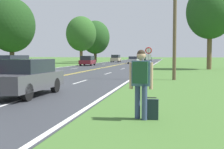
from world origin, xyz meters
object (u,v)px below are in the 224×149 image
Objects in this scene: car_dark_grey_sedan_approaching at (26,77)px; car_champagne_hatchback_distant at (116,58)px; tree_right_cluster at (11,25)px; car_dark_green_van_horizon at (148,57)px; traffic_sign at (149,54)px; suitcase at (151,109)px; hitchhiker_person at (141,77)px; car_silver_sedan_receding at (134,60)px; tree_left_verge at (95,37)px; car_white_van_mid_near at (11,65)px; tree_mid_treeline at (81,34)px; car_maroon_hatchback_mid_far at (88,60)px; tree_behind_sign at (210,12)px.

car_champagne_hatchback_distant is at bearing -172.51° from car_dark_grey_sedan_approaching.
car_dark_green_van_horizon is at bearing 71.35° from tree_right_cluster.
tree_right_cluster reaches higher than car_dark_green_van_horizon.
traffic_sign is 0.54× the size of car_dark_grey_sedan_approaching.
tree_right_cluster reaches higher than suitcase.
hitchhiker_person is at bearing 54.40° from car_dark_grey_sedan_approaching.
car_dark_green_van_horizon is (0.72, 30.40, 0.20)m from car_silver_sedan_receding.
hitchhiker_person is 63.00m from car_champagne_hatchback_distant.
tree_left_verge reaches higher than traffic_sign.
car_silver_sedan_receding is (5.24, 37.11, -0.17)m from car_white_van_mid_near.
car_dark_green_van_horizon is (6.03, 19.47, 0.04)m from car_champagne_hatchback_distant.
tree_mid_treeline is 2.24× the size of car_maroon_hatchback_mid_far.
car_dark_grey_sedan_approaching reaches higher than car_silver_sedan_receding.
tree_mid_treeline is at bearing 5.99° from car_white_van_mid_near.
car_champagne_hatchback_distant is at bearing -1.82° from car_white_van_mid_near.
tree_left_verge is (-16.78, 63.62, 5.50)m from suitcase.
traffic_sign is at bearing -165.62° from car_champagne_hatchback_distant.
car_dark_green_van_horizon reaches higher than car_maroon_hatchback_mid_far.
car_dark_grey_sedan_approaching is 1.17× the size of car_champagne_hatchback_distant.
traffic_sign is 11.10m from car_white_van_mid_near.
car_dark_green_van_horizon is at bearing 5.27° from hitchhiker_person.
tree_mid_treeline reaches higher than car_white_van_mid_near.
car_dark_grey_sedan_approaching is (-4.11, -14.28, -0.98)m from traffic_sign.
tree_behind_sign is 1.00× the size of tree_right_cluster.
suitcase is 66.02m from tree_left_verge.
hitchhiker_person is 30.50m from tree_behind_sign.
traffic_sign is 45.05m from car_champagne_hatchback_distant.
tree_left_verge is 2.24× the size of car_dark_green_van_horizon.
tree_mid_treeline is 0.95× the size of tree_right_cluster.
tree_right_cluster is 2.04× the size of car_white_van_mid_near.
tree_left_verge is 2.35× the size of car_maroon_hatchback_mid_far.
car_white_van_mid_near reaches higher than car_silver_sedan_receding.
tree_behind_sign is 2.60× the size of car_champagne_hatchback_distant.
tree_left_verge reaches higher than car_silver_sedan_receding.
tree_behind_sign is 2.43× the size of car_silver_sedan_receding.
tree_right_cluster is at bearing -99.36° from tree_left_verge.
tree_right_cluster is at bearing 143.46° from traffic_sign.
car_dark_green_van_horizon is (16.24, 48.11, -4.97)m from tree_right_cluster.
suitcase is at bearing -99.64° from tree_behind_sign.
suitcase is 0.16× the size of car_champagne_hatchback_distant.
suitcase is 0.06× the size of tree_left_verge.
car_champagne_hatchback_distant reaches higher than suitcase.
car_dark_green_van_horizon is (5.96, 67.51, 0.03)m from car_white_van_mid_near.
car_white_van_mid_near is 1.27× the size of car_champagne_hatchback_distant.
tree_mid_treeline is at bearing -17.69° from car_dark_green_van_horizon.
car_dark_grey_sedan_approaching is 1.09× the size of car_silver_sedan_receding.
traffic_sign is at bearing -36.54° from tree_right_cluster.
car_maroon_hatchback_mid_far is (4.70, -12.81, -5.00)m from tree_mid_treeline.
tree_mid_treeline reaches higher than car_maroon_hatchback_mid_far.
tree_left_verge is 2.21× the size of car_dark_grey_sedan_approaching.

